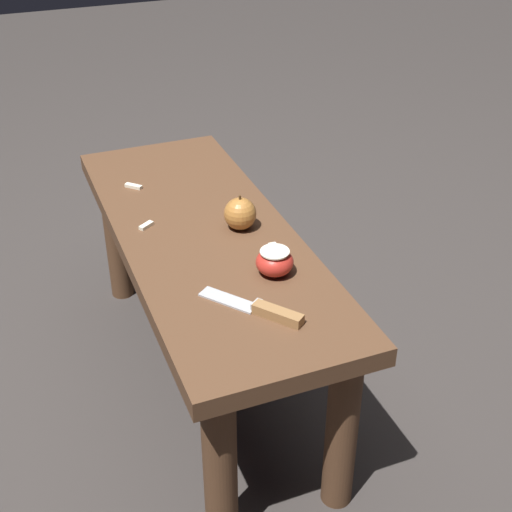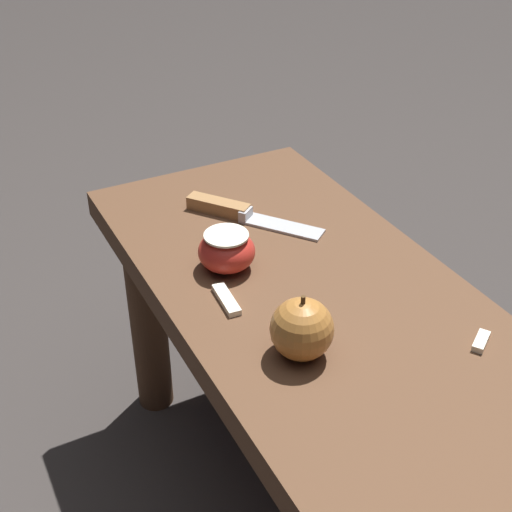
{
  "view_description": "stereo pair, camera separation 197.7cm",
  "coord_description": "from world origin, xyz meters",
  "px_view_note": "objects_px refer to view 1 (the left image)",
  "views": [
    {
      "loc": [
        -1.29,
        0.39,
        1.21
      ],
      "look_at": [
        -0.18,
        -0.05,
        0.45
      ],
      "focal_mm": 50.0,
      "sensor_mm": 36.0,
      "label": 1
    },
    {
      "loc": [
        0.5,
        -0.4,
        0.96
      ],
      "look_at": [
        -0.18,
        -0.05,
        0.45
      ],
      "focal_mm": 50.0,
      "sensor_mm": 36.0,
      "label": 2
    }
  ],
  "objects_px": {
    "wooden_bench": "(206,263)",
    "apple_whole": "(240,214)",
    "knife": "(265,310)",
    "apple_cut": "(275,262)"
  },
  "relations": [
    {
      "from": "wooden_bench",
      "to": "apple_whole",
      "type": "relative_size",
      "value": 12.45
    },
    {
      "from": "wooden_bench",
      "to": "apple_whole",
      "type": "xyz_separation_m",
      "value": [
        -0.02,
        -0.08,
        0.12
      ]
    },
    {
      "from": "knife",
      "to": "apple_whole",
      "type": "relative_size",
      "value": 2.31
    },
    {
      "from": "apple_whole",
      "to": "apple_cut",
      "type": "xyz_separation_m",
      "value": [
        -0.19,
        -0.0,
        -0.01
      ]
    },
    {
      "from": "knife",
      "to": "apple_cut",
      "type": "height_order",
      "value": "apple_cut"
    },
    {
      "from": "apple_cut",
      "to": "wooden_bench",
      "type": "bearing_deg",
      "value": 20.44
    },
    {
      "from": "wooden_bench",
      "to": "apple_cut",
      "type": "distance_m",
      "value": 0.25
    },
    {
      "from": "wooden_bench",
      "to": "apple_whole",
      "type": "bearing_deg",
      "value": -101.57
    },
    {
      "from": "knife",
      "to": "apple_cut",
      "type": "distance_m",
      "value": 0.14
    },
    {
      "from": "knife",
      "to": "apple_whole",
      "type": "xyz_separation_m",
      "value": [
        0.31,
        -0.07,
        0.03
      ]
    }
  ]
}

